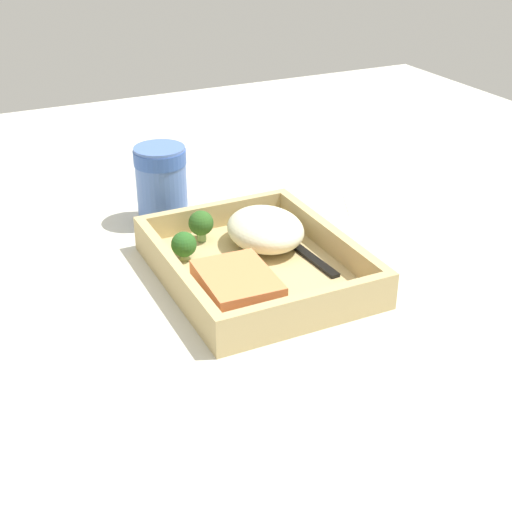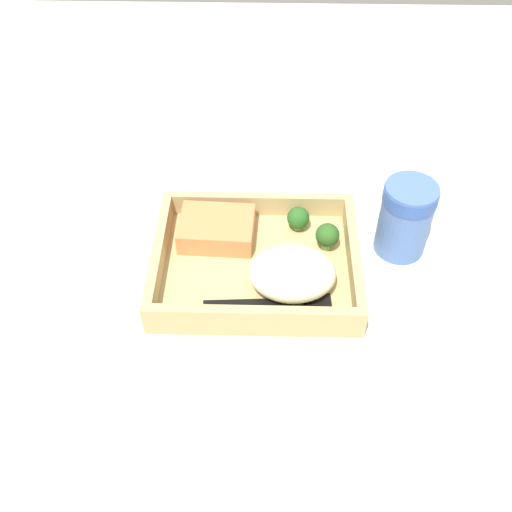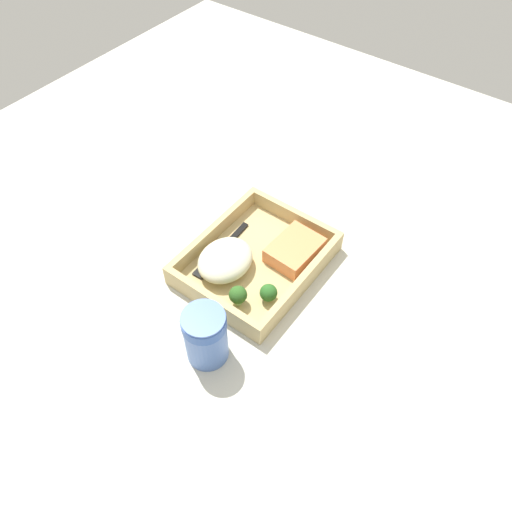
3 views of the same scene
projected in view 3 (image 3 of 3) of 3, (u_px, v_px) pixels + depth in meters
The scene contains 10 objects.
ground_plane at pixel (256, 269), 92.22cm from camera, with size 160.00×160.00×2.00cm, color beige.
takeout_tray at pixel (256, 263), 90.99cm from camera, with size 25.88×20.94×1.20cm, color tan.
tray_rim at pixel (256, 256), 89.33cm from camera, with size 25.88×20.94×3.13cm.
salmon_fillet at pixel (295, 250), 90.26cm from camera, with size 9.70×7.37×3.05cm, color #E9844D.
mashed_potatoes at pixel (225, 260), 87.82cm from camera, with size 10.75×8.99×4.48cm, color beige.
broccoli_floret_1 at pixel (269, 293), 83.68cm from camera, with size 3.03×3.03×3.47cm.
broccoli_floret_2 at pixel (238, 295), 82.88cm from camera, with size 3.10×3.10×3.97cm.
fork at pixel (220, 252), 91.60cm from camera, with size 15.87×2.57×0.44cm.
paper_cup at pixel (205, 334), 75.39cm from camera, with size 6.84×6.84×10.48cm.
receipt_slip at pixel (112, 232), 96.58cm from camera, with size 8.92×14.77×0.24cm, color white.
Camera 3 is at (45.92, 34.27, 71.30)cm, focal length 35.00 mm.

